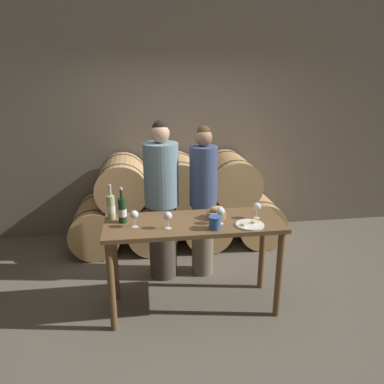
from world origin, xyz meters
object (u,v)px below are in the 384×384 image
at_px(wine_glass_center, 221,212).
at_px(cheese_plate, 250,225).
at_px(bread_basket, 217,213).
at_px(wine_bottle_red, 122,210).
at_px(person_right, 203,201).
at_px(blue_crock, 215,222).
at_px(wine_glass_far_left, 134,215).
at_px(tasting_table, 194,235).
at_px(wine_glass_right, 257,207).
at_px(wine_glass_left, 168,216).
at_px(wine_bottle_white, 111,207).
at_px(person_left, 162,201).

bearing_deg(wine_glass_center, cheese_plate, -17.03).
bearing_deg(bread_basket, wine_bottle_red, 178.72).
relative_size(person_right, wine_glass_center, 10.88).
xyz_separation_m(cheese_plate, wine_glass_center, (-0.26, 0.08, 0.11)).
height_order(cheese_plate, wine_glass_center, wine_glass_center).
bearing_deg(blue_crock, wine_glass_far_left, 168.74).
distance_m(tasting_table, wine_glass_right, 0.66).
xyz_separation_m(wine_bottle_red, wine_glass_far_left, (0.11, -0.13, -0.00)).
xyz_separation_m(bread_basket, wine_glass_center, (0.01, -0.14, 0.07)).
relative_size(tasting_table, wine_glass_center, 10.52).
bearing_deg(wine_glass_left, wine_bottle_white, 149.14).
height_order(person_left, wine_glass_right, person_left).
xyz_separation_m(wine_bottle_white, wine_glass_far_left, (0.22, -0.23, -0.00)).
relative_size(bread_basket, wine_glass_far_left, 1.14).
xyz_separation_m(person_left, person_right, (0.46, 0.00, -0.02)).
bearing_deg(wine_glass_far_left, wine_glass_right, 2.66).
bearing_deg(cheese_plate, bread_basket, 140.32).
bearing_deg(wine_glass_right, wine_glass_center, -167.24).
relative_size(wine_bottle_white, wine_glass_left, 2.13).
bearing_deg(wine_glass_far_left, blue_crock, -11.26).
bearing_deg(cheese_plate, wine_glass_right, 55.09).
height_order(wine_glass_center, wine_glass_right, same).
bearing_deg(person_right, wine_bottle_red, -145.52).
relative_size(person_right, wine_glass_left, 10.88).
distance_m(wine_glass_left, wine_glass_right, 0.86).
relative_size(tasting_table, wine_glass_left, 10.52).
distance_m(person_left, wine_glass_left, 0.80).
bearing_deg(blue_crock, wine_glass_right, 23.59).
distance_m(wine_bottle_white, cheese_plate, 1.30).
xyz_separation_m(person_right, wine_glass_center, (0.03, -0.75, 0.15)).
bearing_deg(tasting_table, wine_glass_right, 0.00).
relative_size(tasting_table, wine_bottle_white, 4.95).
distance_m(wine_bottle_red, wine_glass_center, 0.90).
distance_m(person_left, wine_glass_far_left, 0.78).
distance_m(wine_bottle_red, wine_glass_far_left, 0.17).
height_order(person_left, blue_crock, person_left).
relative_size(wine_bottle_red, bread_basket, 1.87).
bearing_deg(person_right, cheese_plate, -70.54).
bearing_deg(wine_glass_far_left, person_right, 43.85).
bearing_deg(wine_glass_far_left, person_left, 68.13).
xyz_separation_m(wine_glass_left, wine_glass_center, (0.48, 0.04, 0.00)).
relative_size(tasting_table, wine_bottle_red, 4.93).
bearing_deg(wine_glass_right, bread_basket, 171.57).
bearing_deg(tasting_table, wine_bottle_white, 166.70).
distance_m(cheese_plate, wine_glass_far_left, 1.05).
relative_size(bread_basket, wine_glass_left, 1.14).
xyz_separation_m(person_right, cheese_plate, (0.29, -0.82, 0.04)).
relative_size(wine_bottle_red, wine_bottle_white, 1.00).
distance_m(person_right, bread_basket, 0.61).
xyz_separation_m(tasting_table, wine_glass_left, (-0.25, -0.13, 0.25)).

